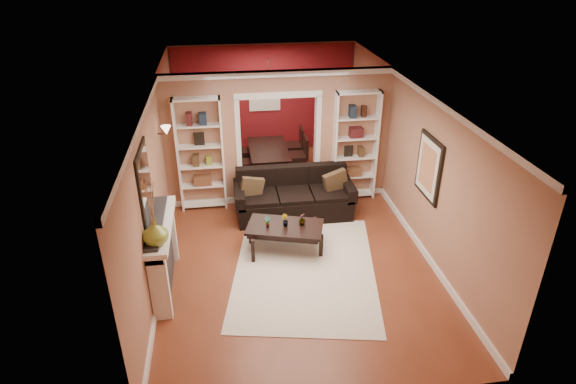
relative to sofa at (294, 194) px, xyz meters
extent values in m
plane|color=brown|center=(-0.21, -0.45, -0.45)|extent=(8.00, 8.00, 0.00)
plane|color=white|center=(-0.21, -0.45, 2.25)|extent=(8.00, 8.00, 0.00)
plane|color=#A87358|center=(-0.21, 3.55, 0.90)|extent=(8.00, 0.00, 8.00)
plane|color=#A87358|center=(-0.21, -4.45, 0.90)|extent=(8.00, 0.00, 8.00)
plane|color=#A87358|center=(-2.46, -0.45, 0.90)|extent=(0.00, 8.00, 8.00)
plane|color=#A87358|center=(2.04, -0.45, 0.90)|extent=(0.00, 8.00, 8.00)
cube|color=#A87358|center=(-0.21, 0.75, 0.90)|extent=(4.50, 0.15, 2.70)
cube|color=maroon|center=(-0.21, 3.52, 0.87)|extent=(4.44, 0.04, 2.64)
cube|color=#8CA5CC|center=(-0.21, 3.48, 1.10)|extent=(0.78, 0.03, 0.98)
cube|color=silver|center=(-0.09, -1.81, -0.45)|extent=(2.84, 3.57, 0.01)
cube|color=black|center=(0.00, 0.00, 0.00)|extent=(2.32, 1.00, 0.91)
cube|color=brown|center=(-0.82, -0.02, 0.20)|extent=(0.44, 0.18, 0.43)
cube|color=brown|center=(0.82, -0.02, 0.22)|extent=(0.48, 0.25, 0.47)
cube|color=black|center=(-0.35, -1.21, -0.21)|extent=(1.43, 1.04, 0.49)
imported|color=#336626|center=(-0.65, -1.21, 0.14)|extent=(0.13, 0.11, 0.21)
imported|color=#336626|center=(-0.35, -1.21, 0.15)|extent=(0.15, 0.15, 0.22)
imported|color=#336626|center=(-0.04, -1.21, 0.14)|extent=(0.16, 0.16, 0.22)
cube|color=white|center=(-1.76, 0.58, 0.70)|extent=(0.90, 0.30, 2.30)
cube|color=white|center=(1.34, 0.58, 0.70)|extent=(0.90, 0.30, 2.30)
cube|color=white|center=(-2.30, -1.95, 0.13)|extent=(0.32, 1.70, 1.16)
imported|color=olive|center=(-2.30, -2.52, 0.89)|extent=(0.46, 0.46, 0.37)
cube|color=silver|center=(-2.44, -1.95, 1.35)|extent=(0.03, 0.95, 1.10)
cube|color=#FFE0A5|center=(-2.36, 0.10, 1.38)|extent=(0.18, 0.18, 0.22)
cube|color=black|center=(2.00, -1.45, 1.10)|extent=(0.04, 0.85, 1.05)
imported|color=black|center=(-0.24, 2.16, -0.17)|extent=(1.61, 0.90, 0.57)
cube|color=black|center=(-0.79, 1.86, -0.08)|extent=(0.42, 0.42, 0.76)
cube|color=black|center=(0.31, 1.86, 0.02)|extent=(0.52, 0.52, 0.94)
cube|color=black|center=(-0.79, 2.46, -0.05)|extent=(0.46, 0.46, 0.81)
cube|color=black|center=(0.31, 2.46, 0.02)|extent=(0.62, 0.62, 0.95)
cube|color=#3A241A|center=(-0.21, 2.25, 1.57)|extent=(0.50, 0.50, 0.30)
camera|label=1|loc=(-1.30, -8.23, 4.36)|focal=30.00mm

